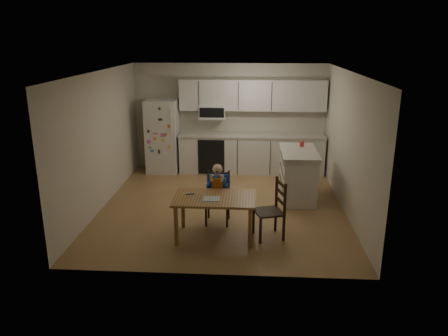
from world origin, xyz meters
TOP-DOWN VIEW (x-y plane):
  - room at (0.00, 0.48)m, footprint 4.52×5.01m
  - refrigerator at (-1.55, 2.15)m, footprint 0.72×0.70m
  - kitchen_run at (0.50, 2.24)m, footprint 3.37×0.62m
  - kitchen_island at (1.45, 0.52)m, footprint 0.69×1.31m
  - red_cup at (1.53, 0.86)m, footprint 0.09×0.09m
  - dining_table at (-0.04, -1.35)m, footprint 1.28×0.82m
  - napkin at (-0.08, -1.44)m, footprint 0.26×0.23m
  - toddler_spoon at (-0.45, -1.26)m, footprint 0.12×0.06m
  - chair_booster at (-0.04, -0.74)m, footprint 0.40×0.40m
  - chair_side at (0.90, -1.27)m, footprint 0.52×0.52m

SIDE VIEW (x-z plane):
  - kitchen_island at x=1.45m, z-range 0.00..0.97m
  - chair_side at x=0.90m, z-range 0.06..1.01m
  - dining_table at x=-0.04m, z-range 0.25..0.93m
  - chair_booster at x=-0.04m, z-range 0.11..1.16m
  - napkin at x=-0.08m, z-range 0.68..0.69m
  - toddler_spoon at x=-0.45m, z-range 0.68..0.70m
  - refrigerator at x=-1.55m, z-range 0.00..1.70m
  - kitchen_run at x=0.50m, z-range -0.20..1.95m
  - red_cup at x=1.53m, z-range 0.97..1.08m
  - room at x=0.00m, z-range -0.01..2.51m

